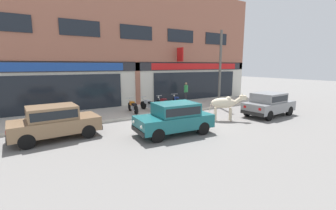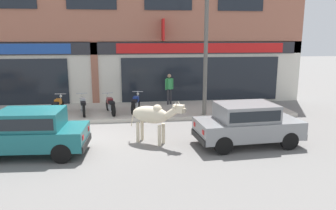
% 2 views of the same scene
% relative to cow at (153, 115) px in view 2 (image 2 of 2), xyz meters
% --- Properties ---
extents(ground_plane, '(90.00, 90.00, 0.00)m').
position_rel_cow_xyz_m(ground_plane, '(-2.50, 0.70, -1.01)').
color(ground_plane, slate).
extents(sidewalk, '(19.00, 3.75, 0.17)m').
position_rel_cow_xyz_m(sidewalk, '(-2.50, 4.77, -0.92)').
color(sidewalk, '#B7AFA3').
rests_on(sidewalk, ground).
extents(shop_building, '(23.00, 1.40, 9.18)m').
position_rel_cow_xyz_m(shop_building, '(-2.50, 6.91, 3.37)').
color(shop_building, '#9E604C').
rests_on(shop_building, ground).
extents(cow, '(1.87, 1.43, 1.61)m').
position_rel_cow_xyz_m(cow, '(0.00, 0.00, 0.00)').
color(cow, beige).
rests_on(cow, ground).
extents(car_0, '(3.69, 1.82, 1.46)m').
position_rel_cow_xyz_m(car_0, '(-3.90, -0.69, -0.19)').
color(car_0, black).
rests_on(car_0, ground).
extents(car_1, '(3.70, 1.84, 1.46)m').
position_rel_cow_xyz_m(car_1, '(3.17, -0.61, -0.19)').
color(car_1, black).
rests_on(car_1, ground).
extents(motorcycle_0, '(0.52, 1.81, 0.88)m').
position_rel_cow_xyz_m(motorcycle_0, '(-4.00, 4.06, -0.45)').
color(motorcycle_0, black).
rests_on(motorcycle_0, sidewalk).
extents(motorcycle_1, '(0.56, 1.80, 0.88)m').
position_rel_cow_xyz_m(motorcycle_1, '(-2.87, 4.08, -0.45)').
color(motorcycle_1, black).
rests_on(motorcycle_1, sidewalk).
extents(motorcycle_2, '(0.66, 1.78, 0.88)m').
position_rel_cow_xyz_m(motorcycle_2, '(-1.63, 4.05, -0.45)').
color(motorcycle_2, black).
rests_on(motorcycle_2, sidewalk).
extents(motorcycle_3, '(0.66, 1.79, 0.88)m').
position_rel_cow_xyz_m(motorcycle_3, '(-0.46, 4.25, -0.45)').
color(motorcycle_3, black).
rests_on(motorcycle_3, sidewalk).
extents(pedestrian, '(0.45, 0.32, 1.60)m').
position_rel_cow_xyz_m(pedestrian, '(1.34, 5.69, 0.15)').
color(pedestrian, '#2D2D33').
rests_on(pedestrian, sidewalk).
extents(utility_pole, '(0.18, 0.18, 5.47)m').
position_rel_cow_xyz_m(utility_pole, '(2.62, 3.20, 1.90)').
color(utility_pole, '#595651').
rests_on(utility_pole, sidewalk).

